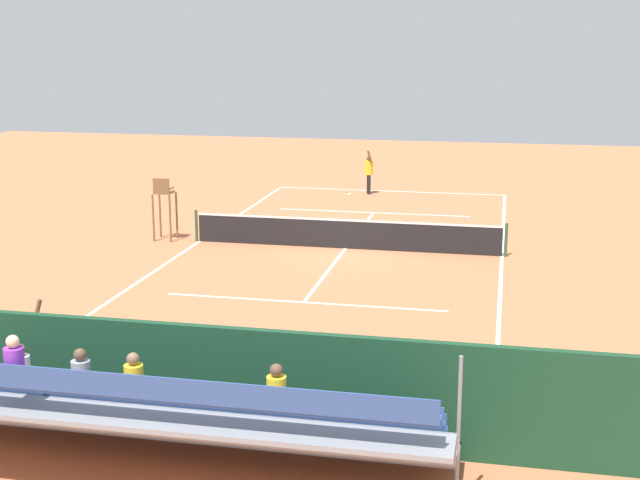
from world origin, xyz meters
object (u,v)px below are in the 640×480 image
at_px(umpire_chair, 164,202).
at_px(tennis_ball_near, 342,197).
at_px(tennis_net, 346,234).
at_px(bleacher_stand, 162,416).
at_px(equipment_bag, 291,418).
at_px(tennis_player, 369,171).
at_px(line_judge, 35,348).
at_px(tennis_racket, 348,194).
at_px(courtside_bench, 404,404).

bearing_deg(umpire_chair, tennis_ball_near, -116.05).
bearing_deg(tennis_net, umpire_chair, 0.61).
bearing_deg(umpire_chair, tennis_net, -179.39).
bearing_deg(tennis_ball_near, bleacher_stand, 93.88).
height_order(umpire_chair, equipment_bag, umpire_chair).
xyz_separation_m(tennis_player, line_judge, (2.76, 23.29, 0.00)).
bearing_deg(equipment_bag, line_judge, -2.98).
relative_size(tennis_player, line_judge, 1.00).
relative_size(tennis_net, tennis_racket, 17.63).
height_order(equipment_bag, line_judge, line_judge).
distance_m(bleacher_stand, equipment_bag, 2.65).
height_order(umpire_chair, tennis_player, umpire_chair).
height_order(tennis_net, courtside_bench, tennis_net).
bearing_deg(tennis_player, equipment_bag, 95.60).
height_order(equipment_bag, tennis_ball_near, equipment_bag).
bearing_deg(umpire_chair, line_judge, 101.27).
bearing_deg(courtside_bench, equipment_bag, 3.69).
xyz_separation_m(tennis_net, bleacher_stand, (0.14, 15.36, 0.43)).
distance_m(equipment_bag, tennis_racket, 23.49).
bearing_deg(line_judge, umpire_chair, -78.73).
bearing_deg(tennis_racket, equipment_bag, 97.71).
bearing_deg(equipment_bag, umpire_chair, -60.08).
bearing_deg(tennis_net, line_judge, 74.69).
distance_m(tennis_player, line_judge, 23.45).
bearing_deg(bleacher_stand, tennis_racket, -86.52).
xyz_separation_m(courtside_bench, tennis_ball_near, (5.26, -22.22, -0.53)).
xyz_separation_m(tennis_net, tennis_racket, (1.68, -9.88, -0.49)).
relative_size(bleacher_stand, line_judge, 4.70).
distance_m(tennis_player, tennis_racket, 1.34).
xyz_separation_m(tennis_net, tennis_ball_near, (1.79, -8.95, -0.47)).
distance_m(tennis_net, equipment_bag, 13.48).
xyz_separation_m(umpire_chair, tennis_racket, (-4.52, -9.95, -1.30)).
bearing_deg(courtside_bench, tennis_net, -75.38).
bearing_deg(tennis_racket, line_judge, 85.23).
relative_size(equipment_bag, line_judge, 0.47).
height_order(tennis_racket, line_judge, line_judge).
height_order(bleacher_stand, tennis_racket, bleacher_stand).
relative_size(equipment_bag, tennis_player, 0.47).
bearing_deg(line_judge, bleacher_stand, 147.25).
relative_size(bleacher_stand, equipment_bag, 10.07).
bearing_deg(courtside_bench, bleacher_stand, 30.03).
relative_size(courtside_bench, tennis_player, 0.93).
distance_m(equipment_bag, tennis_ball_near, 22.59).
relative_size(equipment_bag, tennis_ball_near, 13.64).
height_order(bleacher_stand, tennis_player, bleacher_stand).
bearing_deg(line_judge, tennis_ball_near, -94.67).
height_order(tennis_net, tennis_ball_near, tennis_net).
distance_m(tennis_net, line_judge, 13.63).
distance_m(umpire_chair, tennis_player, 11.54).
bearing_deg(bleacher_stand, line_judge, -32.75).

